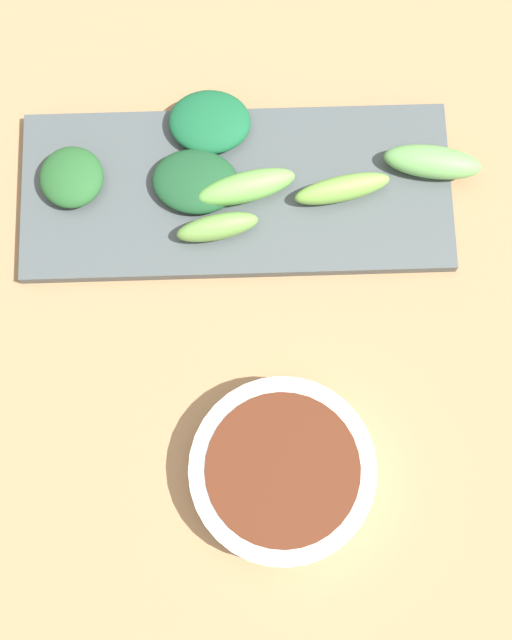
# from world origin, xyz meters

# --- Properties ---
(tabletop) EXTENTS (2.10, 2.10, 0.02)m
(tabletop) POSITION_xyz_m (0.00, 0.00, 0.01)
(tabletop) COLOR #A17951
(tabletop) RESTS_ON ground
(sauce_bowl) EXTENTS (0.15, 0.15, 0.04)m
(sauce_bowl) POSITION_xyz_m (-0.12, -0.02, 0.04)
(sauce_bowl) COLOR white
(sauce_bowl) RESTS_ON tabletop
(serving_plate) EXTENTS (0.15, 0.38, 0.01)m
(serving_plate) POSITION_xyz_m (0.12, 0.01, 0.03)
(serving_plate) COLOR #475050
(serving_plate) RESTS_ON tabletop
(broccoli_leafy_0) EXTENTS (0.07, 0.08, 0.02)m
(broccoli_leafy_0) POSITION_xyz_m (0.18, 0.03, 0.04)
(broccoli_leafy_0) COLOR #175D34
(broccoli_leafy_0) RESTS_ON serving_plate
(broccoli_stalk_1) EXTENTS (0.04, 0.09, 0.03)m
(broccoli_stalk_1) POSITION_xyz_m (0.11, -0.08, 0.04)
(broccoli_stalk_1) COLOR #79B547
(broccoli_stalk_1) RESTS_ON serving_plate
(broccoli_leafy_2) EXTENTS (0.07, 0.08, 0.02)m
(broccoli_leafy_2) POSITION_xyz_m (0.12, 0.04, 0.04)
(broccoli_leafy_2) COLOR #1B4C28
(broccoli_leafy_2) RESTS_ON serving_plate
(broccoli_stalk_3) EXTENTS (0.04, 0.09, 0.03)m
(broccoli_stalk_3) POSITION_xyz_m (0.14, -0.16, 0.05)
(broccoli_stalk_3) COLOR #6AAC58
(broccoli_stalk_3) RESTS_ON serving_plate
(broccoli_stalk_4) EXTENTS (0.03, 0.07, 0.03)m
(broccoli_stalk_4) POSITION_xyz_m (0.08, 0.03, 0.04)
(broccoli_stalk_4) COLOR #6CA047
(broccoli_stalk_4) RESTS_ON serving_plate
(broccoli_stalk_5) EXTENTS (0.05, 0.09, 0.03)m
(broccoli_stalk_5) POSITION_xyz_m (0.12, 0.00, 0.05)
(broccoli_stalk_5) COLOR #72BB51
(broccoli_stalk_5) RESTS_ON serving_plate
(broccoli_leafy_6) EXTENTS (0.07, 0.07, 0.02)m
(broccoli_leafy_6) POSITION_xyz_m (0.13, 0.15, 0.04)
(broccoli_leafy_6) COLOR #265C2A
(broccoli_leafy_6) RESTS_ON serving_plate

